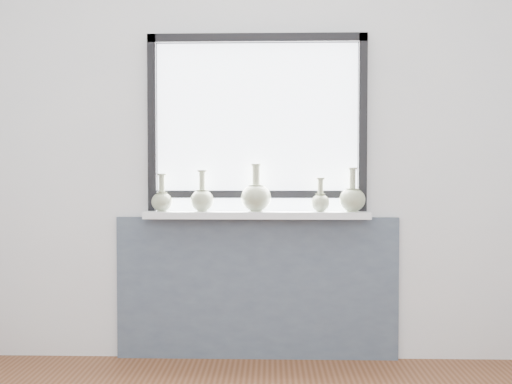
{
  "coord_description": "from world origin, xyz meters",
  "views": [
    {
      "loc": [
        0.09,
        -1.64,
        1.12
      ],
      "look_at": [
        0.0,
        1.55,
        1.02
      ],
      "focal_mm": 40.0,
      "sensor_mm": 36.0,
      "label": 1
    }
  ],
  "objects_px": {
    "vase_a": "(162,200)",
    "vase_c": "(256,196)",
    "vase_d": "(320,201)",
    "vase_e": "(352,198)",
    "windowsill": "(257,215)",
    "vase_b": "(202,199)"
  },
  "relations": [
    {
      "from": "windowsill",
      "to": "vase_b",
      "type": "height_order",
      "value": "vase_b"
    },
    {
      "from": "vase_a",
      "to": "vase_d",
      "type": "height_order",
      "value": "vase_a"
    },
    {
      "from": "windowsill",
      "to": "vase_a",
      "type": "xyz_separation_m",
      "value": [
        -0.56,
        -0.01,
        0.09
      ]
    },
    {
      "from": "vase_d",
      "to": "vase_e",
      "type": "bearing_deg",
      "value": -0.54
    },
    {
      "from": "vase_b",
      "to": "vase_c",
      "type": "height_order",
      "value": "vase_c"
    },
    {
      "from": "vase_b",
      "to": "vase_c",
      "type": "xyz_separation_m",
      "value": [
        0.32,
        -0.01,
        0.02
      ]
    },
    {
      "from": "vase_d",
      "to": "vase_e",
      "type": "distance_m",
      "value": 0.19
    },
    {
      "from": "vase_a",
      "to": "vase_c",
      "type": "distance_m",
      "value": 0.56
    },
    {
      "from": "vase_c",
      "to": "vase_e",
      "type": "height_order",
      "value": "vase_c"
    },
    {
      "from": "windowsill",
      "to": "vase_d",
      "type": "xyz_separation_m",
      "value": [
        0.37,
        -0.01,
        0.08
      ]
    },
    {
      "from": "vase_a",
      "to": "vase_c",
      "type": "height_order",
      "value": "vase_c"
    },
    {
      "from": "vase_a",
      "to": "vase_b",
      "type": "height_order",
      "value": "vase_b"
    },
    {
      "from": "vase_b",
      "to": "vase_d",
      "type": "height_order",
      "value": "vase_b"
    },
    {
      "from": "vase_e",
      "to": "vase_d",
      "type": "bearing_deg",
      "value": 179.46
    },
    {
      "from": "vase_b",
      "to": "vase_c",
      "type": "relative_size",
      "value": 0.87
    },
    {
      "from": "vase_a",
      "to": "vase_d",
      "type": "distance_m",
      "value": 0.93
    },
    {
      "from": "vase_e",
      "to": "windowsill",
      "type": "bearing_deg",
      "value": 179.26
    },
    {
      "from": "vase_a",
      "to": "vase_e",
      "type": "xyz_separation_m",
      "value": [
        1.12,
        0.0,
        0.01
      ]
    },
    {
      "from": "vase_e",
      "to": "vase_a",
      "type": "bearing_deg",
      "value": -179.9
    },
    {
      "from": "windowsill",
      "to": "vase_c",
      "type": "height_order",
      "value": "vase_c"
    },
    {
      "from": "vase_b",
      "to": "vase_d",
      "type": "xyz_separation_m",
      "value": [
        0.7,
        -0.01,
        -0.01
      ]
    },
    {
      "from": "windowsill",
      "to": "vase_b",
      "type": "xyz_separation_m",
      "value": [
        -0.32,
        0.0,
        0.1
      ]
    }
  ]
}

